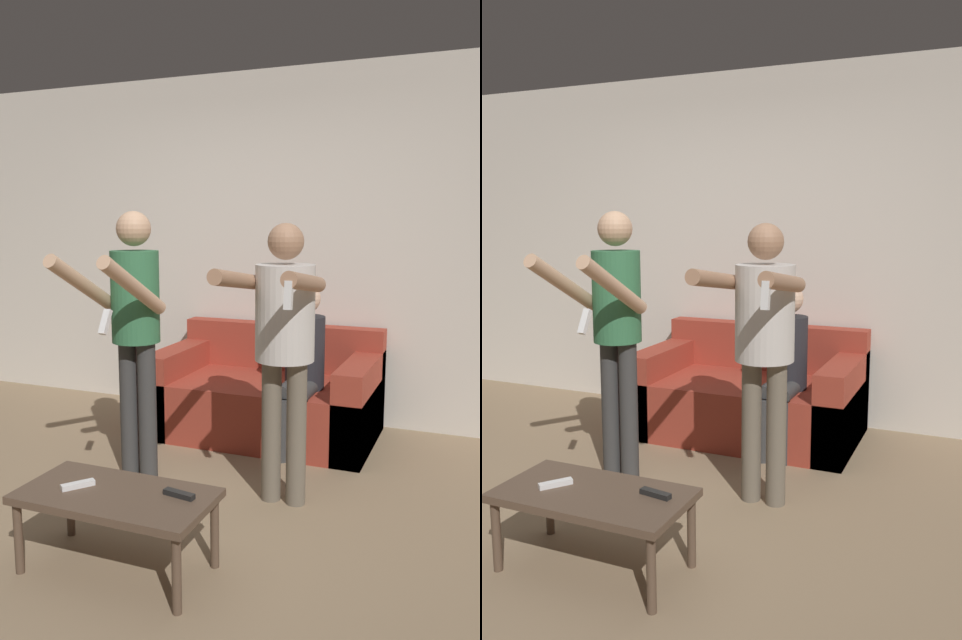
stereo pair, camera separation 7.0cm
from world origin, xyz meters
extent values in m
plane|color=#937A5B|center=(0.00, 0.00, 0.00)|extent=(14.00, 14.00, 0.00)
cube|color=silver|center=(0.00, 2.12, 1.35)|extent=(6.40, 0.06, 2.70)
cube|color=#9E3828|center=(0.23, 1.59, 0.21)|extent=(1.58, 0.92, 0.42)
cube|color=#9E3828|center=(0.23, 1.97, 0.59)|extent=(1.58, 0.16, 0.35)
cube|color=#9E3828|center=(-0.46, 1.59, 0.31)|extent=(0.20, 0.92, 0.61)
cube|color=#9E3828|center=(0.92, 1.59, 0.31)|extent=(0.20, 0.92, 0.61)
cylinder|color=#383838|center=(-0.30, 0.58, 0.42)|extent=(0.11, 0.11, 0.85)
cylinder|color=#383838|center=(-0.17, 0.58, 0.42)|extent=(0.11, 0.11, 0.85)
cylinder|color=#337047|center=(-0.23, 0.58, 1.12)|extent=(0.29, 0.29, 0.54)
sphere|color=tan|center=(-0.23, 0.58, 1.51)|extent=(0.20, 0.20, 0.20)
cylinder|color=tan|center=(-0.40, 0.31, 1.21)|extent=(0.08, 0.59, 0.37)
cylinder|color=tan|center=(-0.07, 0.31, 1.21)|extent=(0.08, 0.59, 0.37)
cube|color=white|center=(-0.07, 0.03, 1.06)|extent=(0.04, 0.09, 0.13)
cylinder|color=#6B6051|center=(0.62, 0.58, 0.40)|extent=(0.11, 0.11, 0.81)
cylinder|color=#6B6051|center=(0.76, 0.58, 0.40)|extent=(0.11, 0.11, 0.81)
cylinder|color=silver|center=(0.69, 0.58, 1.07)|extent=(0.32, 0.32, 0.52)
sphere|color=#A87A5B|center=(0.69, 0.58, 1.45)|extent=(0.19, 0.19, 0.19)
cylinder|color=#A87A5B|center=(0.51, 0.32, 1.26)|extent=(0.08, 0.53, 0.15)
cylinder|color=#A87A5B|center=(0.87, 0.32, 1.26)|extent=(0.08, 0.53, 0.15)
cube|color=white|center=(0.87, 0.06, 1.23)|extent=(0.04, 0.05, 0.13)
cylinder|color=#383838|center=(0.49, 1.15, 0.21)|extent=(0.11, 0.11, 0.42)
cylinder|color=#383838|center=(0.61, 1.15, 0.21)|extent=(0.11, 0.11, 0.42)
cylinder|color=#383838|center=(0.49, 1.31, 0.45)|extent=(0.11, 0.32, 0.11)
cylinder|color=#383838|center=(0.61, 1.31, 0.45)|extent=(0.11, 0.32, 0.11)
cylinder|color=#232328|center=(0.55, 1.47, 0.67)|extent=(0.27, 0.27, 0.50)
sphere|color=beige|center=(0.55, 1.47, 1.04)|extent=(0.20, 0.20, 0.20)
cube|color=brown|center=(0.22, -0.36, 0.35)|extent=(0.87, 0.45, 0.04)
cylinder|color=brown|center=(-0.17, -0.55, 0.17)|extent=(0.04, 0.04, 0.33)
cylinder|color=brown|center=(0.62, -0.55, 0.17)|extent=(0.04, 0.04, 0.33)
cylinder|color=brown|center=(-0.17, -0.18, 0.17)|extent=(0.04, 0.04, 0.33)
cylinder|color=brown|center=(0.62, -0.18, 0.17)|extent=(0.04, 0.04, 0.33)
cube|color=white|center=(0.03, -0.38, 0.38)|extent=(0.12, 0.14, 0.02)
cube|color=black|center=(0.50, -0.30, 0.38)|extent=(0.15, 0.06, 0.02)
camera|label=1|loc=(1.70, -2.57, 1.55)|focal=35.00mm
camera|label=2|loc=(1.77, -2.55, 1.55)|focal=35.00mm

